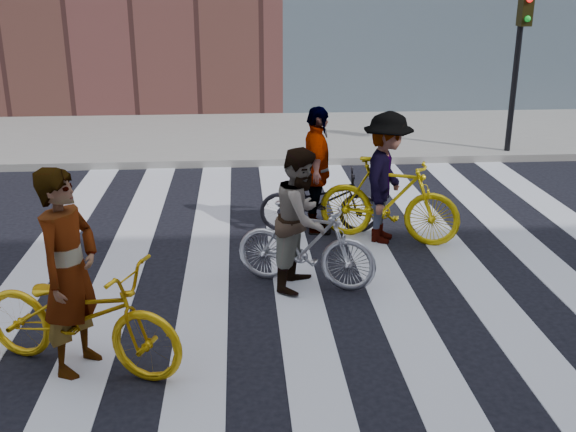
{
  "coord_description": "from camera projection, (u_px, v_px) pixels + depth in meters",
  "views": [
    {
      "loc": [
        -1.2,
        -8.0,
        3.49
      ],
      "look_at": [
        -0.59,
        0.3,
        0.59
      ],
      "focal_mm": 42.0,
      "sensor_mm": 36.0,
      "label": 1
    }
  ],
  "objects": [
    {
      "name": "rider_left",
      "position": [
        69.0,
        272.0,
        6.13
      ],
      "size": [
        0.71,
        0.85,
        1.98
      ],
      "primitive_type": "imported",
      "rotation": [
        0.0,
        0.0,
        1.18
      ],
      "color": "slate",
      "rests_on": "ground"
    },
    {
      "name": "rider_rear",
      "position": [
        317.0,
        171.0,
        9.66
      ],
      "size": [
        0.56,
        1.13,
        1.85
      ],
      "primitive_type": "imported",
      "rotation": [
        0.0,
        0.0,
        1.46
      ],
      "color": "slate",
      "rests_on": "ground"
    },
    {
      "name": "sidewalk_far",
      "position": [
        290.0,
        136.0,
        15.8
      ],
      "size": [
        100.0,
        5.0,
        0.15
      ],
      "primitive_type": "cube",
      "color": "gray",
      "rests_on": "ground"
    },
    {
      "name": "zebra_crosswalk",
      "position": [
        335.0,
        265.0,
        8.76
      ],
      "size": [
        8.25,
        10.0,
        0.01
      ],
      "color": "silver",
      "rests_on": "ground"
    },
    {
      "name": "ground",
      "position": [
        335.0,
        265.0,
        8.76
      ],
      "size": [
        100.0,
        100.0,
        0.0
      ],
      "primitive_type": "plane",
      "color": "black",
      "rests_on": "ground"
    },
    {
      "name": "bike_silver_mid",
      "position": [
        306.0,
        245.0,
        8.03
      ],
      "size": [
        1.78,
        1.13,
        1.04
      ],
      "primitive_type": "imported",
      "rotation": [
        0.0,
        0.0,
        1.17
      ],
      "color": "#B2B3BD",
      "rests_on": "ground"
    },
    {
      "name": "traffic_signal",
      "position": [
        520.0,
        47.0,
        13.33
      ],
      "size": [
        0.22,
        0.42,
        3.33
      ],
      "color": "black",
      "rests_on": "ground"
    },
    {
      "name": "rider_mid",
      "position": [
        302.0,
        219.0,
        7.92
      ],
      "size": [
        0.92,
        1.02,
        1.71
      ],
      "primitive_type": "imported",
      "rotation": [
        0.0,
        0.0,
        1.17
      ],
      "color": "slate",
      "rests_on": "ground"
    },
    {
      "name": "bike_yellow_left",
      "position": [
        80.0,
        315.0,
        6.27
      ],
      "size": [
        2.22,
        1.47,
        1.1
      ],
      "primitive_type": "imported",
      "rotation": [
        0.0,
        0.0,
        1.18
      ],
      "color": "#D49F0B",
      "rests_on": "ground"
    },
    {
      "name": "bike_yellow_right",
      "position": [
        389.0,
        200.0,
        9.41
      ],
      "size": [
        2.06,
        1.33,
        1.2
      ],
      "primitive_type": "imported",
      "rotation": [
        0.0,
        0.0,
        1.15
      ],
      "color": "yellow",
      "rests_on": "ground"
    },
    {
      "name": "bike_dark_rear",
      "position": [
        320.0,
        201.0,
        9.82
      ],
      "size": [
        1.81,
        0.8,
        0.92
      ],
      "primitive_type": "imported",
      "rotation": [
        0.0,
        0.0,
        1.46
      ],
      "color": "black",
      "rests_on": "ground"
    },
    {
      "name": "rider_right",
      "position": [
        386.0,
        178.0,
        9.3
      ],
      "size": [
        1.11,
        1.37,
        1.85
      ],
      "primitive_type": "imported",
      "rotation": [
        0.0,
        0.0,
        1.15
      ],
      "color": "slate",
      "rests_on": "ground"
    }
  ]
}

